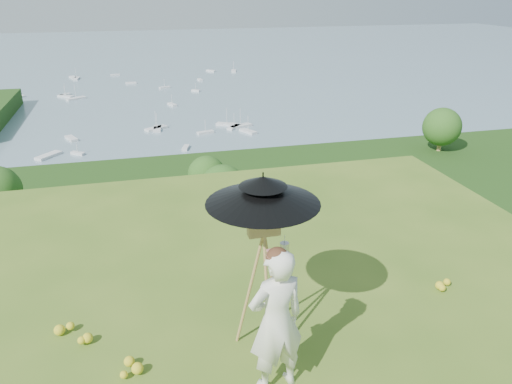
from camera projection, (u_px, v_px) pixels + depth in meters
name	position (u px, v px, depth m)	size (l,w,h in m)	color
forest_slope	(150.00, 363.00, 46.61)	(140.00, 56.00, 22.00)	#1D3A10
shoreline_tier	(140.00, 236.00, 85.07)	(170.00, 28.00, 8.00)	slate
bay_water	(126.00, 71.00, 231.77)	(700.00, 700.00, 0.00)	#6C8E9A
slope_trees	(136.00, 230.00, 41.20)	(110.00, 50.00, 6.00)	#295419
harbor_town	(137.00, 201.00, 82.56)	(110.00, 22.00, 5.00)	beige
moored_boats	(89.00, 111.00, 158.19)	(140.00, 140.00, 0.70)	silver
painter	(276.00, 321.00, 4.83)	(0.58, 0.38, 1.59)	white
field_easel	(264.00, 279.00, 5.35)	(0.67, 0.67, 1.77)	#AF8249
sun_umbrella	(263.00, 202.00, 5.03)	(1.17, 1.17, 0.65)	black
painter_cap	(278.00, 254.00, 4.54)	(0.21, 0.25, 0.10)	#D97977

